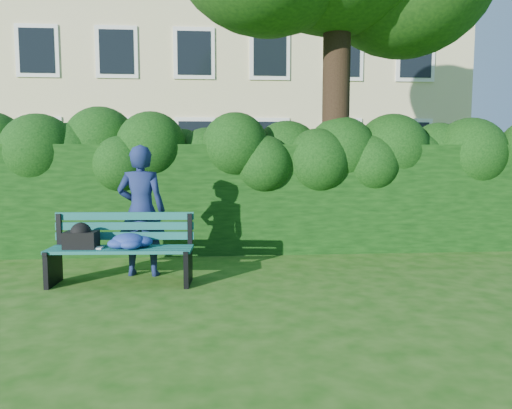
{
  "coord_description": "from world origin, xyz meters",
  "views": [
    {
      "loc": [
        -0.56,
        -6.25,
        1.66
      ],
      "look_at": [
        0.0,
        0.6,
        0.95
      ],
      "focal_mm": 35.0,
      "sensor_mm": 36.0,
      "label": 1
    }
  ],
  "objects": [
    {
      "name": "ground",
      "position": [
        0.0,
        0.0,
        0.0
      ],
      "size": [
        80.0,
        80.0,
        0.0
      ],
      "primitive_type": "plane",
      "color": "#1A4E0E",
      "rests_on": "ground"
    },
    {
      "name": "man_reading",
      "position": [
        -1.56,
        0.53,
        0.89
      ],
      "size": [
        0.69,
        0.49,
        1.77
      ],
      "primitive_type": "imported",
      "rotation": [
        0.0,
        0.0,
        3.04
      ],
      "color": "#16224F",
      "rests_on": "ground"
    },
    {
      "name": "park_bench",
      "position": [
        -1.81,
        0.1,
        0.5
      ],
      "size": [
        1.83,
        0.66,
        0.89
      ],
      "rotation": [
        0.0,
        0.0,
        -0.06
      ],
      "color": "#10524A",
      "rests_on": "ground"
    },
    {
      "name": "apartment_building",
      "position": [
        -0.0,
        13.99,
        6.0
      ],
      "size": [
        16.0,
        8.08,
        12.0
      ],
      "color": "beige",
      "rests_on": "ground"
    },
    {
      "name": "hedge",
      "position": [
        0.0,
        2.2,
        0.9
      ],
      "size": [
        10.0,
        1.0,
        1.8
      ],
      "color": "black",
      "rests_on": "ground"
    }
  ]
}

